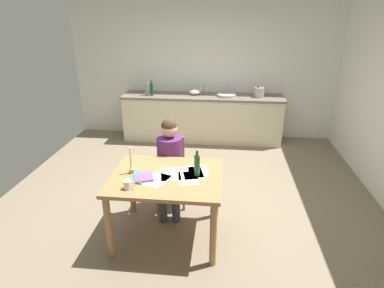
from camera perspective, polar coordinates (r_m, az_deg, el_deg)
The scene contains 24 objects.
ground_plane at distance 4.48m, azimuth -0.44°, elevation -9.87°, with size 5.20×5.20×0.04m, color #7A6B56.
wall_back at distance 6.46m, azimuth 2.18°, elevation 12.87°, with size 5.20×0.12×2.60m, color silver.
kitchen_counter at distance 6.31m, azimuth 1.84°, elevation 4.71°, with size 3.08×0.64×0.90m.
dining_table at distance 3.48m, azimuth -4.53°, elevation -7.25°, with size 1.17×0.95×0.77m.
chair_at_table at distance 4.18m, azimuth -3.82°, elevation -4.20°, with size 0.45×0.45×0.88m.
person_seated at distance 3.97m, azimuth -4.02°, elevation -2.84°, with size 0.37×0.62×1.19m.
coffee_mug at distance 3.21m, azimuth -11.35°, elevation -7.13°, with size 0.11×0.08×0.09m.
candlestick at distance 3.48m, azimuth -10.77°, elevation -3.84°, with size 0.06×0.06×0.30m.
book_magazine at distance 3.40m, azimuth -9.52°, elevation -5.83°, with size 0.16×0.25×0.02m, color #397F65.
book_cookery at distance 3.37m, azimuth -8.68°, elevation -5.98°, with size 0.19×0.18×0.03m, color purple.
paper_letter at distance 3.44m, azimuth -3.84°, elevation -5.41°, with size 0.21×0.30×0.00m, color white.
paper_bill at distance 3.36m, azimuth -0.65°, elevation -6.10°, with size 0.21×0.30×0.00m, color white.
paper_envelope at distance 3.50m, azimuth 1.08°, elevation -4.88°, with size 0.21×0.30×0.00m, color white.
paper_receipt at distance 3.35m, azimuth -6.39°, elevation -6.34°, with size 0.21×0.30×0.00m, color white.
paper_notice at distance 3.46m, azimuth 0.16°, elevation -5.17°, with size 0.21×0.30×0.00m, color white.
wine_bottle_on_table at distance 3.35m, azimuth 0.89°, elevation -3.81°, with size 0.06×0.06×0.29m.
sink_unit at distance 6.18m, azimuth 6.17°, elevation 8.73°, with size 0.36×0.36×0.24m.
bottle_oil at distance 6.25m, azimuth -8.07°, elevation 9.80°, with size 0.07×0.07×0.30m.
bottle_vinegar at distance 6.21m, azimuth -7.22°, elevation 9.72°, with size 0.06×0.06×0.29m.
mixing_bowl at distance 6.26m, azimuth 0.53°, elevation 9.30°, with size 0.23×0.23×0.10m, color white.
stovetop_kettle at distance 6.19m, azimuth 11.91°, elevation 9.13°, with size 0.18×0.18×0.22m.
wine_glass_near_sink at distance 6.31m, azimuth 2.56°, elevation 9.93°, with size 0.07×0.07×0.15m.
wine_glass_by_kettle at distance 6.32m, azimuth 1.57°, elevation 9.96°, with size 0.07×0.07×0.15m.
wine_glass_back_left at distance 6.32m, azimuth 0.60°, elevation 9.98°, with size 0.07×0.07×0.15m.
Camera 1 is at (0.43, -3.76, 2.37)m, focal length 29.86 mm.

